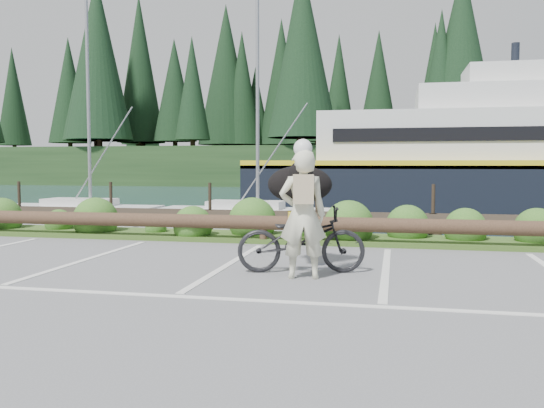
{
  "coord_description": "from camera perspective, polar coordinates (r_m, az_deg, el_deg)",
  "views": [
    {
      "loc": [
        2.73,
        -7.22,
        1.69
      ],
      "look_at": [
        0.94,
        1.09,
        1.1
      ],
      "focal_mm": 38.0,
      "sensor_mm": 36.0,
      "label": 1
    }
  ],
  "objects": [
    {
      "name": "dog",
      "position": [
        9.54,
        2.75,
        1.95
      ],
      "size": [
        0.74,
        1.17,
        0.62
      ],
      "primitive_type": "ellipsoid",
      "rotation": [
        0.0,
        0.0,
        1.78
      ],
      "color": "black",
      "rests_on": "bicycle"
    },
    {
      "name": "harbor_backdrop",
      "position": [
        85.79,
        10.59,
        2.8
      ],
      "size": [
        170.0,
        160.0,
        30.0
      ],
      "color": "#1A323F",
      "rests_on": "ground"
    },
    {
      "name": "bicycle",
      "position": [
        8.98,
        2.91,
        -3.51
      ],
      "size": [
        2.08,
        1.08,
        1.04
      ],
      "primitive_type": "imported",
      "rotation": [
        0.0,
        0.0,
        1.78
      ],
      "color": "black",
      "rests_on": "ground"
    },
    {
      "name": "log_rail",
      "position": [
        12.25,
        -0.86,
        -3.95
      ],
      "size": [
        32.0,
        0.3,
        0.6
      ],
      "primitive_type": null,
      "color": "#443021",
      "rests_on": "ground"
    },
    {
      "name": "ground",
      "position": [
        7.91,
        -8.47,
        -8.42
      ],
      "size": [
        72.0,
        72.0,
        0.0
      ],
      "primitive_type": "plane",
      "color": "#5F5F62"
    },
    {
      "name": "vegetation_strip",
      "position": [
        12.92,
        -0.16,
        -3.31
      ],
      "size": [
        34.0,
        1.6,
        0.1
      ],
      "primitive_type": "cube",
      "color": "#3D5B21",
      "rests_on": "ground"
    },
    {
      "name": "cyclist",
      "position": [
        8.47,
        3.06,
        -1.04
      ],
      "size": [
        0.77,
        0.59,
        1.9
      ],
      "primitive_type": "imported",
      "rotation": [
        0.0,
        0.0,
        3.35
      ],
      "color": "beige",
      "rests_on": "ground"
    }
  ]
}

